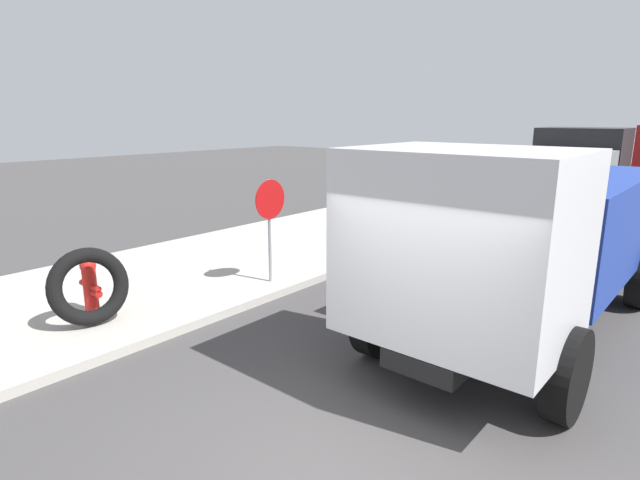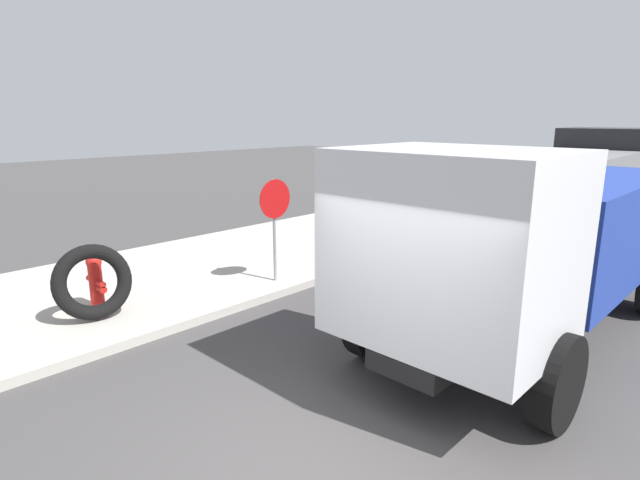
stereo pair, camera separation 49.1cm
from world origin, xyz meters
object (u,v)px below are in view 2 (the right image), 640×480
at_px(fire_hydrant, 96,279).
at_px(stop_sign, 275,211).
at_px(dump_truck_gray, 580,180).
at_px(dump_truck_blue, 529,236).
at_px(loose_tire, 93,282).

xyz_separation_m(fire_hydrant, stop_sign, (3.08, -1.13, 0.90)).
bearing_deg(dump_truck_gray, stop_sign, 162.59).
height_order(fire_hydrant, dump_truck_gray, dump_truck_gray).
xyz_separation_m(stop_sign, dump_truck_blue, (1.08, -4.50, 0.06)).
bearing_deg(loose_tire, fire_hydrant, 63.28).
height_order(fire_hydrant, loose_tire, loose_tire).
xyz_separation_m(loose_tire, stop_sign, (3.33, -0.65, 0.78)).
bearing_deg(dump_truck_gray, loose_tire, 164.29).
relative_size(stop_sign, dump_truck_blue, 0.29).
relative_size(loose_tire, dump_truck_gray, 0.17).
bearing_deg(stop_sign, loose_tire, 168.99).
height_order(dump_truck_blue, dump_truck_gray, same).
bearing_deg(fire_hydrant, stop_sign, -20.10).
bearing_deg(loose_tire, stop_sign, -11.01).
xyz_separation_m(fire_hydrant, loose_tire, (-0.24, -0.48, 0.12)).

